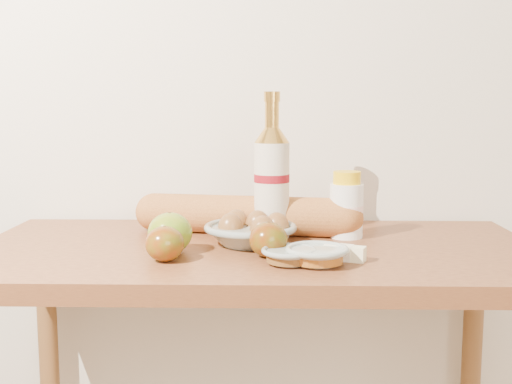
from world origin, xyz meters
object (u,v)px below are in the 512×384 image
bourbon_bottle (272,179)px  cream_bottle (346,207)px  table (256,301)px  baguette (247,215)px  egg_bowl (251,232)px

bourbon_bottle → cream_bottle: size_ratio=2.18×
table → cream_bottle: bearing=24.5°
bourbon_bottle → baguette: bourbon_bottle is taller
bourbon_bottle → egg_bowl: size_ratio=1.25×
table → bourbon_bottle: bourbon_bottle is taller
baguette → egg_bowl: bearing=-73.8°
bourbon_bottle → egg_bowl: 0.14m
table → baguette: size_ratio=2.20×
table → egg_bowl: 0.15m
egg_bowl → baguette: (-0.01, 0.12, 0.02)m
table → cream_bottle: size_ratio=7.99×
cream_bottle → baguette: size_ratio=0.28×
cream_bottle → egg_bowl: cream_bottle is taller
cream_bottle → baguette: (-0.23, 0.03, -0.02)m
cream_bottle → egg_bowl: 0.23m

